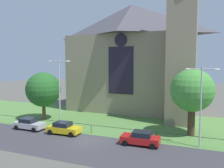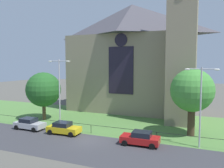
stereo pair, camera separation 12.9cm
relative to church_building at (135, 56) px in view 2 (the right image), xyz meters
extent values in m
plane|color=#56544C|center=(0.30, -9.01, -10.27)|extent=(160.00, 160.00, 0.00)
cube|color=#38383D|center=(0.30, -21.01, -10.27)|extent=(120.00, 8.00, 0.01)
cube|color=#517F3D|center=(0.30, -11.01, -10.27)|extent=(120.00, 20.00, 0.01)
cube|color=gray|center=(-0.77, 0.63, -3.27)|extent=(22.00, 12.00, 14.00)
pyramid|color=#47444C|center=(-0.77, 0.63, 6.73)|extent=(22.00, 12.00, 6.00)
cube|color=black|center=(-0.77, -5.42, -2.57)|extent=(4.40, 0.16, 8.00)
cylinder|color=black|center=(-0.77, -5.42, 2.53)|extent=(2.20, 0.15, 2.20)
cube|color=gray|center=(9.23, -7.37, -1.27)|extent=(4.00, 4.00, 18.00)
cylinder|color=black|center=(-0.77, -16.51, -9.17)|extent=(33.28, 0.05, 0.05)
cylinder|color=black|center=(-9.09, -16.51, -9.72)|extent=(0.07, 0.07, 1.10)
cylinder|color=black|center=(-0.77, -16.51, -9.72)|extent=(0.06, 0.07, 1.10)
cylinder|color=black|center=(7.55, -16.51, -9.72)|extent=(0.06, 0.07, 1.10)
cylinder|color=brown|center=(-10.94, -12.91, -8.87)|extent=(0.54, 0.54, 2.80)
sphere|color=#235B23|center=(-10.94, -12.91, -5.45)|extent=(5.39, 5.39, 5.39)
cylinder|color=#423021|center=(11.02, -12.68, -8.44)|extent=(0.88, 0.88, 3.66)
sphere|color=#428C38|center=(11.02, -12.68, -4.65)|extent=(5.23, 5.23, 5.23)
cylinder|color=#B2B2B7|center=(-5.35, -16.61, -5.58)|extent=(0.16, 0.16, 9.39)
cylinder|color=#B2B2B7|center=(-6.05, -16.61, -1.09)|extent=(1.40, 0.10, 0.10)
cylinder|color=#B2B2B7|center=(-4.65, -16.61, -1.09)|extent=(1.40, 0.10, 0.10)
ellipsoid|color=white|center=(-6.75, -16.61, -1.14)|extent=(0.57, 0.26, 0.20)
ellipsoid|color=white|center=(-3.95, -16.61, -1.14)|extent=(0.57, 0.26, 0.20)
cylinder|color=#B2B2B7|center=(12.07, -16.61, -6.03)|extent=(0.16, 0.16, 8.49)
cylinder|color=#B2B2B7|center=(11.37, -16.61, -1.98)|extent=(1.40, 0.10, 0.10)
cylinder|color=#B2B2B7|center=(12.77, -16.61, -1.98)|extent=(1.40, 0.10, 0.10)
ellipsoid|color=white|center=(10.67, -16.61, -2.03)|extent=(0.57, 0.26, 0.20)
ellipsoid|color=white|center=(13.47, -16.61, -2.03)|extent=(0.57, 0.26, 0.20)
cube|color=#B7B7BC|center=(-9.32, -17.95, -9.66)|extent=(4.22, 1.84, 0.70)
cube|color=black|center=(-9.52, -17.95, -9.04)|extent=(2.02, 1.62, 0.55)
cylinder|color=black|center=(-7.84, -17.07, -9.95)|extent=(0.64, 0.23, 0.64)
cylinder|color=black|center=(-7.86, -18.87, -9.95)|extent=(0.64, 0.23, 0.64)
cylinder|color=black|center=(-10.78, -17.03, -9.95)|extent=(0.64, 0.23, 0.64)
cylinder|color=black|center=(-10.80, -18.83, -9.95)|extent=(0.64, 0.23, 0.64)
cube|color=gold|center=(-3.84, -17.97, -9.66)|extent=(4.28, 1.98, 0.70)
cube|color=black|center=(-4.04, -17.98, -9.04)|extent=(2.07, 1.69, 0.55)
cylinder|color=black|center=(-2.41, -17.01, -9.95)|extent=(0.65, 0.25, 0.64)
cylinder|color=black|center=(-2.33, -18.80, -9.95)|extent=(0.65, 0.25, 0.64)
cylinder|color=black|center=(-5.34, -17.14, -9.95)|extent=(0.65, 0.25, 0.64)
cylinder|color=black|center=(-5.27, -18.93, -9.95)|extent=(0.65, 0.25, 0.64)
cube|color=#B21919|center=(6.07, -18.20, -9.66)|extent=(4.26, 1.95, 0.70)
cube|color=black|center=(6.27, -18.19, -9.04)|extent=(2.06, 1.67, 0.55)
cylinder|color=black|center=(4.64, -19.15, -9.95)|extent=(0.65, 0.24, 0.64)
cylinder|color=black|center=(4.57, -17.35, -9.95)|extent=(0.65, 0.24, 0.64)
cylinder|color=black|center=(7.57, -19.04, -9.95)|extent=(0.65, 0.24, 0.64)
cylinder|color=black|center=(7.51, -17.25, -9.95)|extent=(0.65, 0.24, 0.64)
camera|label=1|loc=(12.20, -41.81, -1.48)|focal=36.60mm
camera|label=2|loc=(12.32, -41.76, -1.48)|focal=36.60mm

